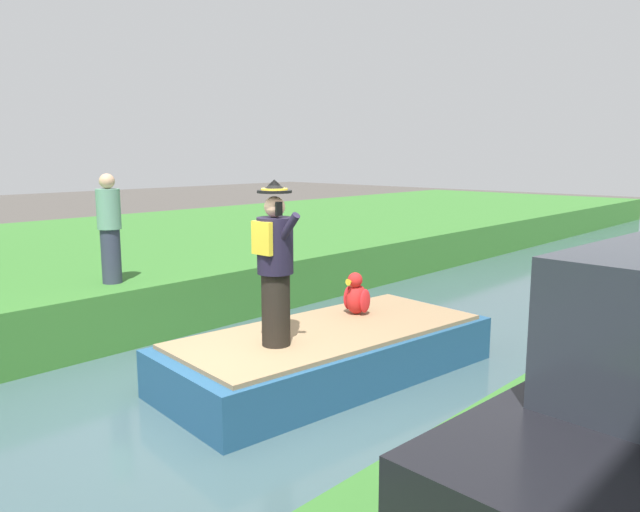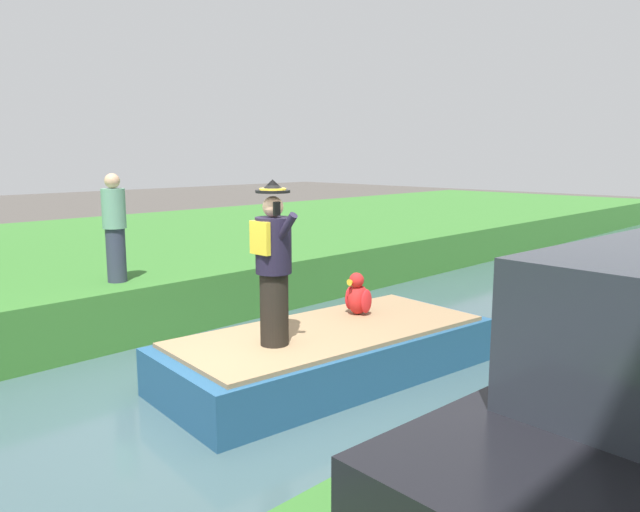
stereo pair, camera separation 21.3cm
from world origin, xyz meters
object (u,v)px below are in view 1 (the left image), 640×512
Objects in this scene: person_pirate at (275,264)px; parrot_plush at (356,296)px; boat at (330,353)px; person_bystander at (110,228)px.

parrot_plush is (-0.20, 1.66, -0.68)m from person_pirate.
person_pirate reaches higher than boat.
person_bystander is at bearing -163.46° from boat.
parrot_plush reaches higher than boat.
person_pirate is 3.25× the size of parrot_plush.
person_bystander reaches higher than parrot_plush.
person_pirate is at bearing 1.96° from person_bystander.
boat is 0.97m from parrot_plush.
person_pirate is 1.81m from parrot_plush.
boat is at bearing -74.80° from parrot_plush.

